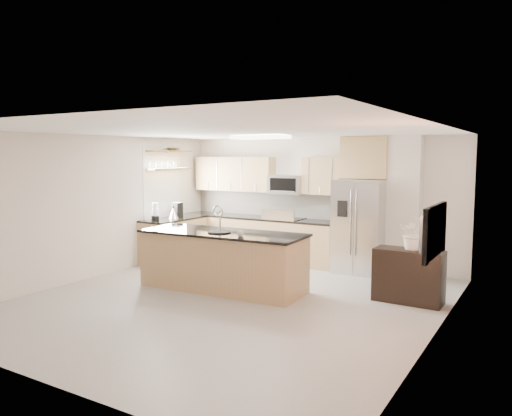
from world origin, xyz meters
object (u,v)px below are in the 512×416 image
Objects in this scene: island at (223,260)px; television at (425,231)px; microwave at (287,184)px; coffee_maker at (177,210)px; refrigerator at (360,226)px; blender at (155,213)px; credenza at (408,276)px; platter at (219,232)px; flower_vase at (415,225)px; cup at (240,234)px; kettle at (173,213)px; range at (284,240)px; bowl at (174,149)px.

television is at bearing -14.90° from island.
coffee_maker is at bearing -153.38° from microwave.
blender is at bearing -157.06° from refrigerator.
credenza is at bearing -7.30° from coffee_maker.
platter is at bearing 79.57° from television.
flower_vase is at bearing 13.17° from island.
cup is 2.65m from flower_vase.
cup is 0.44× the size of kettle.
coffee_maker is at bearing 174.20° from credenza.
platter is at bearing -87.70° from microwave.
credenza is (2.96, -1.57, -0.06)m from range.
island is (0.10, -2.39, 0.01)m from range.
bowl is at bearing 102.20° from blender.
range is at bearing 23.84° from coffee_maker.
bowl reaches higher than flower_vase.
refrigerator reaches higher than blender.
television reaches higher than platter.
refrigerator is 6.77× the size of kettle.
island reaches higher than range.
blender is (-3.73, -1.58, 0.19)m from refrigerator.
cup is at bearing 80.90° from television.
microwave is 2.07× the size of blender.
blender reaches higher than range.
coffee_maker is at bearing 143.45° from island.
platter is at bearing -122.43° from refrigerator.
coffee_maker is (-0.02, 0.70, -0.01)m from blender.
island is 3.59m from television.
bowl is at bearing -157.29° from microwave.
cup is (0.62, -2.66, 0.54)m from range.
cup reaches higher than platter.
bowl is 6.29m from television.
kettle is at bearing 175.22° from flower_vase.
kettle is 0.24× the size of television.
refrigerator reaches higher than cup.
island reaches higher than kettle.
kettle is (0.05, 0.50, -0.04)m from blender.
platter is 3.07m from flower_vase.
coffee_maker is at bearing 68.62° from television.
television is (5.54, -1.99, 0.31)m from kettle.
platter is at bearing -21.68° from blender.
microwave reaches higher than cup.
microwave is 2.55m from bowl.
range is at bearing 48.36° from television.
flower_vase is (1.36, -1.51, 0.31)m from refrigerator.
kettle is at bearing -150.83° from range.
island is 0.79m from cup.
platter is 1.22× the size of coffee_maker.
microwave is 2.22× the size of bowl.
range is 2.37m from coffee_maker.
bowl is at bearing -168.84° from refrigerator.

